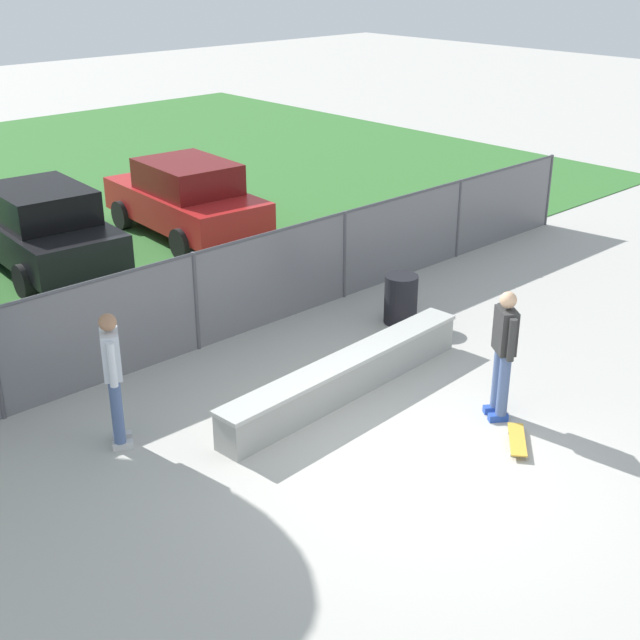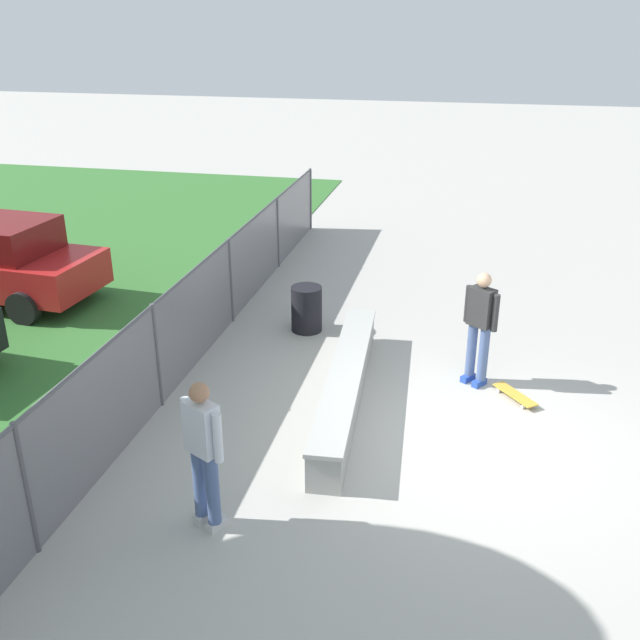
{
  "view_description": "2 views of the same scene",
  "coord_description": "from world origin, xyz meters",
  "px_view_note": "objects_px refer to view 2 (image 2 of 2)",
  "views": [
    {
      "loc": [
        -6.95,
        -5.71,
        5.88
      ],
      "look_at": [
        0.24,
        2.04,
        1.25
      ],
      "focal_mm": 48.23,
      "sensor_mm": 36.0,
      "label": 1
    },
    {
      "loc": [
        -8.53,
        0.3,
        5.36
      ],
      "look_at": [
        1.09,
        2.44,
        1.11
      ],
      "focal_mm": 40.23,
      "sensor_mm": 36.0,
      "label": 2
    }
  ],
  "objects_px": {
    "bystander": "(204,449)",
    "trash_bin": "(307,309)",
    "concrete_ledge": "(346,385)",
    "skateboard": "(515,395)",
    "skateboarder": "(480,324)"
  },
  "relations": [
    {
      "from": "bystander",
      "to": "trash_bin",
      "type": "distance_m",
      "value": 5.55
    },
    {
      "from": "concrete_ledge",
      "to": "bystander",
      "type": "bearing_deg",
      "value": 161.99
    },
    {
      "from": "concrete_ledge",
      "to": "trash_bin",
      "type": "relative_size",
      "value": 5.48
    },
    {
      "from": "skateboard",
      "to": "skateboarder",
      "type": "bearing_deg",
      "value": 56.23
    },
    {
      "from": "skateboarder",
      "to": "trash_bin",
      "type": "xyz_separation_m",
      "value": [
        1.4,
        3.05,
        -0.59
      ]
    },
    {
      "from": "concrete_ledge",
      "to": "skateboard",
      "type": "xyz_separation_m",
      "value": [
        0.64,
        -2.47,
        -0.21
      ]
    },
    {
      "from": "skateboard",
      "to": "bystander",
      "type": "xyz_separation_m",
      "value": [
        -3.72,
        3.47,
        0.94
      ]
    },
    {
      "from": "concrete_ledge",
      "to": "trash_bin",
      "type": "xyz_separation_m",
      "value": [
        2.44,
        1.18,
        0.13
      ]
    },
    {
      "from": "concrete_ledge",
      "to": "skateboarder",
      "type": "relative_size",
      "value": 2.52
    },
    {
      "from": "concrete_ledge",
      "to": "skateboard",
      "type": "relative_size",
      "value": 6.14
    },
    {
      "from": "skateboarder",
      "to": "skateboard",
      "type": "bearing_deg",
      "value": -123.77
    },
    {
      "from": "skateboard",
      "to": "trash_bin",
      "type": "xyz_separation_m",
      "value": [
        1.8,
        3.65,
        0.35
      ]
    },
    {
      "from": "skateboarder",
      "to": "trash_bin",
      "type": "relative_size",
      "value": 2.17
    },
    {
      "from": "skateboard",
      "to": "concrete_ledge",
      "type": "bearing_deg",
      "value": 104.63
    },
    {
      "from": "concrete_ledge",
      "to": "skateboard",
      "type": "distance_m",
      "value": 2.56
    }
  ]
}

